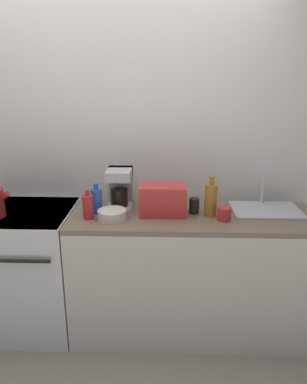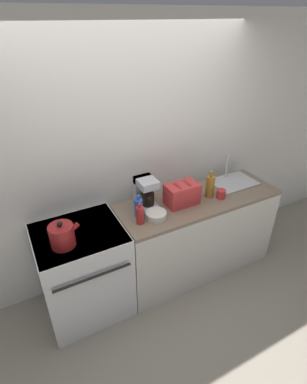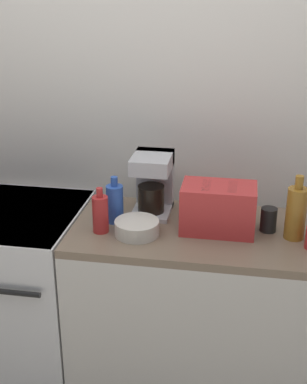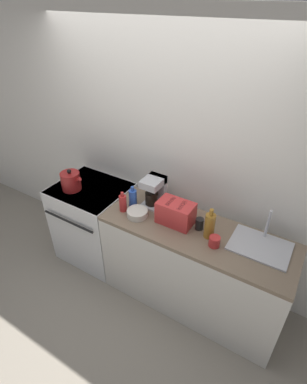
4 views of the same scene
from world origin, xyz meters
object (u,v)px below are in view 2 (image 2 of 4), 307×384
coffee_maker (145,190)px  cup_red (221,194)px  bottle_red (140,215)px  bowl (156,215)px  toaster (182,194)px  kettle (62,236)px  stove (84,271)px  bottle_blue (139,207)px  cup_black (198,192)px  bottle_amber (210,186)px

coffee_maker → cup_red: 0.78m
bottle_red → bowl: bottle_red is taller
toaster → coffee_maker: coffee_maker is taller
cup_red → bottle_red: bearing=-179.8°
kettle → bottle_red: (0.67, -0.02, -0.01)m
toaster → bowl: 0.36m
stove → kettle: kettle is taller
bottle_blue → bowl: (0.12, -0.11, -0.06)m
cup_black → coffee_maker: bearing=166.5°
stove → cup_black: size_ratio=8.69×
toaster → bottle_blue: size_ratio=1.47×
cup_black → cup_red: 0.23m
bottle_amber → cup_black: size_ratio=2.64×
bottle_blue → cup_red: (0.87, -0.11, -0.05)m
cup_black → cup_red: bearing=-34.3°
bottle_red → cup_black: size_ratio=1.91×
stove → cup_red: bearing=-5.0°
kettle → bottle_blue: kettle is taller
kettle → bottle_red: size_ratio=1.22×
toaster → stove: bearing=178.5°
bottle_amber → bottle_red: 0.83m
bottle_amber → bowl: (-0.66, -0.09, -0.09)m
coffee_maker → cup_red: bearing=-19.6°
coffee_maker → bottle_blue: (-0.15, -0.15, -0.06)m
bottle_amber → stove: bearing=178.1°
bottle_blue → bottle_red: bottle_blue is taller
cup_red → kettle: bearing=179.4°
kettle → cup_red: size_ratio=2.73×
kettle → bowl: bearing=-1.4°
cup_black → bottle_blue: bearing=-178.0°
bottle_blue → cup_black: size_ratio=2.03×
kettle → toaster: (1.17, 0.08, 0.01)m
cup_red → bottle_blue: bearing=173.1°
toaster → bottle_amber: bottle_amber is taller
bottle_amber → bottle_blue: 0.79m
bowl → cup_black: bearing=13.5°
bottle_red → kettle: bearing=178.4°
stove → toaster: size_ratio=2.92×
cup_black → stove: bearing=-179.8°
bowl → coffee_maker: bearing=84.6°
bottle_blue → bottle_red: (-0.04, -0.11, -0.01)m
bottle_red → cup_black: bottle_red is taller
kettle → bottle_amber: 1.50m
kettle → bottle_red: 0.68m
stove → bottle_amber: bottle_amber is taller
cup_black → toaster: bearing=-171.8°
coffee_maker → bottle_red: bearing=-125.4°
coffee_maker → cup_black: 0.56m
toaster → bottle_amber: (0.33, -0.02, 0.01)m
bottle_amber → cup_red: (0.08, -0.08, -0.07)m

